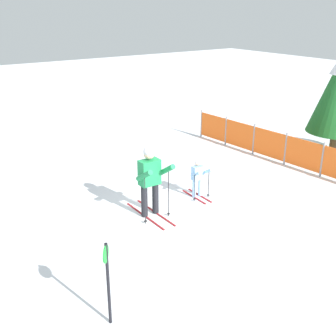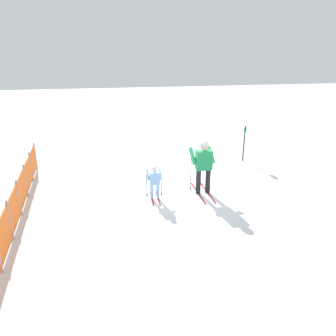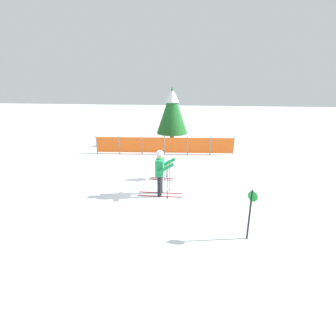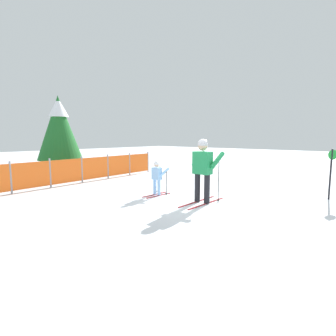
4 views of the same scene
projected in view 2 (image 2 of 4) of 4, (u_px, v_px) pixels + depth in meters
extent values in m
plane|color=white|center=(192.00, 191.00, 10.58)|extent=(60.00, 60.00, 0.00)
cube|color=maroon|center=(198.00, 193.00, 10.40)|extent=(1.64, 0.05, 0.02)
cube|color=maroon|center=(207.00, 192.00, 10.45)|extent=(1.64, 0.05, 0.02)
cylinder|color=black|center=(198.00, 181.00, 10.26)|extent=(0.16, 0.16, 0.78)
cylinder|color=black|center=(208.00, 181.00, 10.32)|extent=(0.16, 0.16, 0.78)
cube|color=#1E8C4C|center=(204.00, 160.00, 10.05)|extent=(0.28, 0.48, 0.60)
cylinder|color=#1E8C4C|center=(192.00, 156.00, 10.22)|extent=(0.59, 0.12, 0.43)
cylinder|color=#1E8C4C|center=(211.00, 155.00, 10.32)|extent=(0.59, 0.12, 0.43)
sphere|color=#D8AD8C|center=(204.00, 146.00, 9.89)|extent=(0.26, 0.26, 0.26)
sphere|color=silver|center=(205.00, 144.00, 9.88)|extent=(0.27, 0.27, 0.27)
cylinder|color=black|center=(191.00, 172.00, 10.45)|extent=(0.02, 0.02, 1.21)
cylinder|color=black|center=(190.00, 188.00, 10.64)|extent=(0.07, 0.07, 0.01)
cylinder|color=black|center=(210.00, 171.00, 10.56)|extent=(0.02, 0.02, 1.21)
cylinder|color=black|center=(209.00, 187.00, 10.75)|extent=(0.07, 0.07, 0.01)
cube|color=maroon|center=(152.00, 199.00, 10.00)|extent=(1.00, 0.08, 0.02)
cube|color=maroon|center=(158.00, 198.00, 10.02)|extent=(1.00, 0.08, 0.02)
cylinder|color=#8CBFF2|center=(152.00, 191.00, 9.91)|extent=(0.09, 0.09, 0.47)
cylinder|color=#8CBFF2|center=(158.00, 191.00, 9.94)|extent=(0.09, 0.09, 0.47)
cube|color=#8CBFF2|center=(155.00, 178.00, 9.78)|extent=(0.18, 0.30, 0.37)
cylinder|color=#8CBFF2|center=(148.00, 175.00, 9.89)|extent=(0.37, 0.09, 0.25)
cylinder|color=#8CBFF2|center=(160.00, 174.00, 9.94)|extent=(0.37, 0.09, 0.25)
sphere|color=#D8AD8C|center=(155.00, 170.00, 9.69)|extent=(0.16, 0.16, 0.16)
sphere|color=white|center=(155.00, 169.00, 9.68)|extent=(0.17, 0.17, 0.17)
cylinder|color=black|center=(147.00, 186.00, 10.03)|extent=(0.02, 0.02, 0.73)
cylinder|color=black|center=(147.00, 195.00, 10.14)|extent=(0.07, 0.07, 0.01)
cylinder|color=black|center=(161.00, 185.00, 10.10)|extent=(0.02, 0.02, 0.73)
cylinder|color=black|center=(161.00, 194.00, 10.20)|extent=(0.07, 0.07, 0.01)
cylinder|color=gray|center=(10.00, 220.00, 7.71)|extent=(0.06, 0.06, 1.04)
cylinder|color=gray|center=(19.00, 198.00, 8.88)|extent=(0.06, 0.06, 1.04)
cylinder|color=gray|center=(26.00, 180.00, 10.05)|extent=(0.06, 0.06, 1.04)
cylinder|color=gray|center=(31.00, 167.00, 11.22)|extent=(0.06, 0.06, 1.04)
cylinder|color=gray|center=(35.00, 155.00, 12.39)|extent=(0.06, 0.06, 1.04)
cube|color=orange|center=(4.00, 234.00, 7.13)|extent=(1.29, 0.12, 0.87)
cube|color=orange|center=(15.00, 208.00, 8.30)|extent=(1.29, 0.12, 0.87)
cube|color=orange|center=(22.00, 188.00, 9.47)|extent=(1.29, 0.12, 0.87)
cube|color=orange|center=(28.00, 173.00, 10.64)|extent=(1.29, 0.12, 0.87)
cube|color=orange|center=(33.00, 161.00, 11.81)|extent=(1.29, 0.12, 0.87)
cylinder|color=black|center=(244.00, 144.00, 13.16)|extent=(0.05, 0.05, 1.45)
cylinder|color=green|center=(245.00, 130.00, 12.99)|extent=(0.22, 0.20, 0.28)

